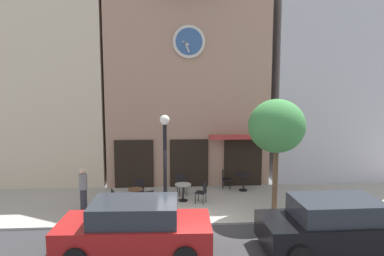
{
  "coord_description": "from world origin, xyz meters",
  "views": [
    {
      "loc": [
        -0.73,
        -10.91,
        4.69
      ],
      "look_at": [
        0.09,
        2.33,
        3.12
      ],
      "focal_mm": 30.82,
      "sensor_mm": 36.0,
      "label": 1
    }
  ],
  "objects_px": {
    "cafe_chair_facing_street": "(139,188)",
    "cafe_chair_facing_wall": "(203,191)",
    "cafe_table_leftmost": "(136,195)",
    "cafe_table_center_left": "(243,179)",
    "pedestrian_grey": "(83,189)",
    "cafe_chair_under_awning": "(115,199)",
    "parked_car_black": "(335,225)",
    "street_tree": "(277,127)",
    "cafe_chair_left_end": "(182,183)",
    "cafe_chair_right_end": "(148,200)",
    "cafe_chair_by_entrance": "(225,178)",
    "street_lamp": "(165,166)",
    "parked_car_red": "(135,228)",
    "cafe_table_near_curb": "(183,189)"
  },
  "relations": [
    {
      "from": "cafe_chair_right_end",
      "to": "street_lamp",
      "type": "bearing_deg",
      "value": -32.77
    },
    {
      "from": "cafe_chair_facing_wall",
      "to": "street_lamp",
      "type": "bearing_deg",
      "value": -137.54
    },
    {
      "from": "cafe_chair_under_awning",
      "to": "cafe_table_center_left",
      "type": "bearing_deg",
      "value": 23.58
    },
    {
      "from": "street_tree",
      "to": "cafe_chair_under_awning",
      "type": "height_order",
      "value": "street_tree"
    },
    {
      "from": "cafe_chair_right_end",
      "to": "cafe_chair_under_awning",
      "type": "distance_m",
      "value": 1.26
    },
    {
      "from": "parked_car_red",
      "to": "parked_car_black",
      "type": "distance_m",
      "value": 5.79
    },
    {
      "from": "pedestrian_grey",
      "to": "cafe_chair_left_end",
      "type": "bearing_deg",
      "value": 23.93
    },
    {
      "from": "cafe_table_leftmost",
      "to": "parked_car_black",
      "type": "height_order",
      "value": "parked_car_black"
    },
    {
      "from": "cafe_table_center_left",
      "to": "cafe_chair_facing_wall",
      "type": "relative_size",
      "value": 0.84
    },
    {
      "from": "street_lamp",
      "to": "cafe_table_leftmost",
      "type": "xyz_separation_m",
      "value": [
        -1.2,
        1.04,
        -1.42
      ]
    },
    {
      "from": "cafe_table_leftmost",
      "to": "pedestrian_grey",
      "type": "xyz_separation_m",
      "value": [
        -1.98,
        -0.18,
        0.37
      ]
    },
    {
      "from": "parked_car_red",
      "to": "parked_car_black",
      "type": "xyz_separation_m",
      "value": [
        5.79,
        -0.18,
        0.0
      ]
    },
    {
      "from": "pedestrian_grey",
      "to": "parked_car_black",
      "type": "height_order",
      "value": "pedestrian_grey"
    },
    {
      "from": "cafe_table_leftmost",
      "to": "cafe_chair_facing_street",
      "type": "xyz_separation_m",
      "value": [
        0.06,
        0.88,
        0.03
      ]
    },
    {
      "from": "cafe_chair_under_awning",
      "to": "cafe_chair_left_end",
      "type": "distance_m",
      "value": 3.26
    },
    {
      "from": "cafe_chair_under_awning",
      "to": "cafe_chair_facing_street",
      "type": "bearing_deg",
      "value": 59.35
    },
    {
      "from": "cafe_table_center_left",
      "to": "cafe_chair_right_end",
      "type": "relative_size",
      "value": 0.84
    },
    {
      "from": "cafe_chair_left_end",
      "to": "cafe_chair_by_entrance",
      "type": "height_order",
      "value": "same"
    },
    {
      "from": "parked_car_black",
      "to": "cafe_chair_facing_street",
      "type": "bearing_deg",
      "value": 142.11
    },
    {
      "from": "cafe_chair_under_awning",
      "to": "parked_car_black",
      "type": "xyz_separation_m",
      "value": [
        6.9,
        -3.43,
        0.23
      ]
    },
    {
      "from": "street_lamp",
      "to": "cafe_chair_left_end",
      "type": "relative_size",
      "value": 4.2
    },
    {
      "from": "cafe_table_center_left",
      "to": "parked_car_black",
      "type": "bearing_deg",
      "value": -76.3
    },
    {
      "from": "street_lamp",
      "to": "street_tree",
      "type": "distance_m",
      "value": 4.36
    },
    {
      "from": "street_tree",
      "to": "cafe_table_center_left",
      "type": "height_order",
      "value": "street_tree"
    },
    {
      "from": "cafe_chair_facing_street",
      "to": "street_tree",
      "type": "bearing_deg",
      "value": -18.52
    },
    {
      "from": "cafe_chair_right_end",
      "to": "cafe_chair_facing_street",
      "type": "distance_m",
      "value": 1.56
    },
    {
      "from": "street_lamp",
      "to": "street_tree",
      "type": "relative_size",
      "value": 0.87
    },
    {
      "from": "street_lamp",
      "to": "street_tree",
      "type": "xyz_separation_m",
      "value": [
        4.13,
        0.15,
        1.39
      ]
    },
    {
      "from": "cafe_table_leftmost",
      "to": "cafe_table_near_curb",
      "type": "xyz_separation_m",
      "value": [
        1.91,
        0.69,
        0.01
      ]
    },
    {
      "from": "street_lamp",
      "to": "cafe_chair_under_awning",
      "type": "distance_m",
      "value": 2.45
    },
    {
      "from": "cafe_chair_left_end",
      "to": "cafe_table_leftmost",
      "type": "bearing_deg",
      "value": -140.74
    },
    {
      "from": "street_tree",
      "to": "cafe_chair_facing_street",
      "type": "height_order",
      "value": "street_tree"
    },
    {
      "from": "cafe_chair_left_end",
      "to": "parked_car_black",
      "type": "bearing_deg",
      "value": -51.48
    },
    {
      "from": "street_tree",
      "to": "cafe_chair_facing_wall",
      "type": "bearing_deg",
      "value": 155.04
    },
    {
      "from": "cafe_table_center_left",
      "to": "parked_car_black",
      "type": "distance_m",
      "value": 6.0
    },
    {
      "from": "cafe_chair_by_entrance",
      "to": "cafe_chair_facing_wall",
      "type": "height_order",
      "value": "same"
    },
    {
      "from": "cafe_table_center_left",
      "to": "cafe_chair_right_end",
      "type": "xyz_separation_m",
      "value": [
        -4.22,
        -2.55,
        -0.01
      ]
    },
    {
      "from": "cafe_table_leftmost",
      "to": "cafe_table_center_left",
      "type": "xyz_separation_m",
      "value": [
        4.75,
        1.94,
        0.05
      ]
    },
    {
      "from": "street_tree",
      "to": "cafe_chair_under_awning",
      "type": "bearing_deg",
      "value": 175.85
    },
    {
      "from": "street_lamp",
      "to": "cafe_chair_facing_street",
      "type": "height_order",
      "value": "street_lamp"
    },
    {
      "from": "cafe_chair_facing_street",
      "to": "cafe_chair_facing_wall",
      "type": "bearing_deg",
      "value": -11.59
    },
    {
      "from": "cafe_chair_right_end",
      "to": "cafe_chair_left_end",
      "type": "relative_size",
      "value": 1.0
    },
    {
      "from": "cafe_table_center_left",
      "to": "cafe_chair_under_awning",
      "type": "bearing_deg",
      "value": -156.42
    },
    {
      "from": "cafe_chair_right_end",
      "to": "cafe_chair_by_entrance",
      "type": "height_order",
      "value": "same"
    },
    {
      "from": "cafe_table_near_curb",
      "to": "cafe_chair_left_end",
      "type": "bearing_deg",
      "value": 92.55
    },
    {
      "from": "cafe_chair_by_entrance",
      "to": "pedestrian_grey",
      "type": "bearing_deg",
      "value": -157.52
    },
    {
      "from": "cafe_chair_facing_wall",
      "to": "cafe_table_leftmost",
      "type": "bearing_deg",
      "value": -172.9
    },
    {
      "from": "parked_car_black",
      "to": "parked_car_red",
      "type": "bearing_deg",
      "value": 178.2
    },
    {
      "from": "cafe_chair_facing_wall",
      "to": "pedestrian_grey",
      "type": "height_order",
      "value": "pedestrian_grey"
    },
    {
      "from": "street_lamp",
      "to": "cafe_chair_by_entrance",
      "type": "height_order",
      "value": "street_lamp"
    }
  ]
}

